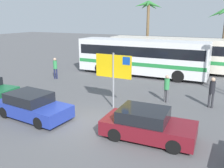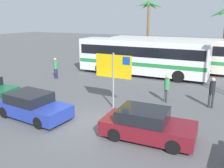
{
  "view_description": "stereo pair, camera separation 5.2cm",
  "coord_description": "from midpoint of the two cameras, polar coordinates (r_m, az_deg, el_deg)",
  "views": [
    {
      "loc": [
        6.1,
        -9.63,
        5.08
      ],
      "look_at": [
        0.11,
        2.82,
        1.3
      ],
      "focal_mm": 39.04,
      "sensor_mm": 36.0,
      "label": 1
    },
    {
      "loc": [
        6.14,
        -9.61,
        5.08
      ],
      "look_at": [
        0.11,
        2.82,
        1.3
      ],
      "focal_mm": 39.04,
      "sensor_mm": 36.0,
      "label": 2
    }
  ],
  "objects": [
    {
      "name": "pedestrian_by_bus",
      "position": [
        21.26,
        -13.22,
        4.02
      ],
      "size": [
        0.32,
        0.32,
        1.8
      ],
      "rotation": [
        0.0,
        0.0,
        5.31
      ],
      "color": "#1E2347",
      "rests_on": "ground"
    },
    {
      "name": "pedestrian_crossing_lot",
      "position": [
        15.06,
        22.29,
        -1.29
      ],
      "size": [
        0.32,
        0.32,
        1.81
      ],
      "rotation": [
        0.0,
        0.0,
        1.51
      ],
      "color": "#2D2D33",
      "rests_on": "ground"
    },
    {
      "name": "car_blue",
      "position": [
        13.4,
        -18.32,
        -4.87
      ],
      "size": [
        4.26,
        2.17,
        1.32
      ],
      "rotation": [
        0.0,
        0.0,
        -0.09
      ],
      "color": "#23389E",
      "rests_on": "ground"
    },
    {
      "name": "bus_front_coach",
      "position": [
        22.12,
        6.8,
        6.63
      ],
      "size": [
        11.52,
        2.64,
        3.17
      ],
      "color": "white",
      "rests_on": "ground"
    },
    {
      "name": "ground",
      "position": [
        12.48,
        -6.27,
        -8.81
      ],
      "size": [
        120.0,
        120.0,
        0.0
      ],
      "primitive_type": "plane",
      "color": "#565659"
    },
    {
      "name": "palm_tree_seaside",
      "position": [
        29.15,
        8.43,
        15.95
      ],
      "size": [
        3.12,
        3.19,
        6.92
      ],
      "color": "brown",
      "rests_on": "ground"
    },
    {
      "name": "bus_rear_coach",
      "position": [
        24.86,
        13.0,
        7.29
      ],
      "size": [
        11.52,
        2.64,
        3.17
      ],
      "color": "silver",
      "rests_on": "ground"
    },
    {
      "name": "ferry_sign",
      "position": [
        13.64,
        0.39,
        3.65
      ],
      "size": [
        2.2,
        0.13,
        3.2
      ],
      "rotation": [
        0.0,
        0.0,
        -0.03
      ],
      "color": "gray",
      "rests_on": "ground"
    },
    {
      "name": "car_maroon",
      "position": [
        10.71,
        8.08,
        -9.38
      ],
      "size": [
        4.0,
        1.92,
        1.32
      ],
      "rotation": [
        0.0,
        0.0,
        0.03
      ],
      "color": "maroon",
      "rests_on": "ground"
    },
    {
      "name": "pedestrian_near_sign",
      "position": [
        15.23,
        12.6,
        -0.55
      ],
      "size": [
        0.32,
        0.32,
        1.72
      ],
      "rotation": [
        0.0,
        0.0,
        1.1
      ],
      "color": "#4C4C51",
      "rests_on": "ground"
    }
  ]
}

